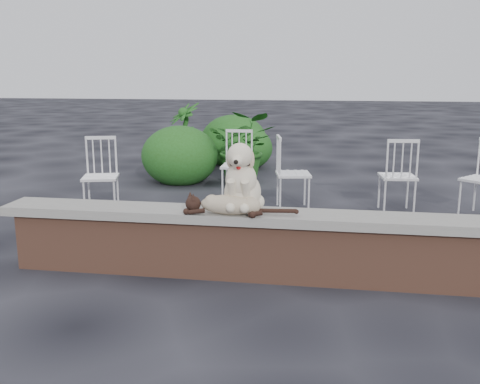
# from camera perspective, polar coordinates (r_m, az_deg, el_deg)

# --- Properties ---
(ground) EXTENTS (60.00, 60.00, 0.00)m
(ground) POSITION_cam_1_polar(r_m,az_deg,el_deg) (4.66, 12.55, -9.41)
(ground) COLOR black
(ground) RESTS_ON ground
(brick_wall) EXTENTS (6.00, 0.30, 0.50)m
(brick_wall) POSITION_cam_1_polar(r_m,az_deg,el_deg) (4.58, 12.70, -6.51)
(brick_wall) COLOR brown
(brick_wall) RESTS_ON ground
(capstone) EXTENTS (6.20, 0.40, 0.08)m
(capstone) POSITION_cam_1_polar(r_m,az_deg,el_deg) (4.49, 12.88, -3.01)
(capstone) COLOR slate
(capstone) RESTS_ON brick_wall
(dog) EXTENTS (0.41, 0.53, 0.60)m
(dog) POSITION_cam_1_polar(r_m,az_deg,el_deg) (4.48, 0.28, 1.76)
(dog) COLOR beige
(dog) RESTS_ON capstone
(cat) EXTENTS (1.11, 0.30, 0.19)m
(cat) POSITION_cam_1_polar(r_m,az_deg,el_deg) (4.40, -1.05, -1.22)
(cat) COLOR tan
(cat) RESTS_ON capstone
(chair_e) EXTENTS (0.65, 0.65, 0.94)m
(chair_e) POSITION_cam_1_polar(r_m,az_deg,el_deg) (6.89, 5.67, 2.06)
(chair_e) COLOR white
(chair_e) RESTS_ON ground
(chair_a) EXTENTS (0.69, 0.69, 0.94)m
(chair_a) POSITION_cam_1_polar(r_m,az_deg,el_deg) (6.87, -14.61, 1.68)
(chair_a) COLOR white
(chair_a) RESTS_ON ground
(chair_b) EXTENTS (0.57, 0.57, 0.94)m
(chair_b) POSITION_cam_1_polar(r_m,az_deg,el_deg) (7.45, -0.29, 2.92)
(chair_b) COLOR white
(chair_b) RESTS_ON ground
(chair_c) EXTENTS (0.61, 0.61, 0.94)m
(chair_c) POSITION_cam_1_polar(r_m,az_deg,el_deg) (6.99, 16.40, 1.75)
(chair_c) COLOR white
(chair_c) RESTS_ON ground
(potted_plant_a) EXTENTS (1.07, 0.94, 1.15)m
(potted_plant_a) POSITION_cam_1_polar(r_m,az_deg,el_deg) (8.47, 0.45, 4.80)
(potted_plant_a) COLOR #1F4C15
(potted_plant_a) RESTS_ON ground
(potted_plant_b) EXTENTS (0.94, 0.94, 1.20)m
(potted_plant_b) POSITION_cam_1_polar(r_m,az_deg,el_deg) (9.69, -5.86, 5.89)
(potted_plant_b) COLOR #1F4C15
(potted_plant_b) RESTS_ON ground
(shrubbery) EXTENTS (1.92, 2.94, 1.00)m
(shrubbery) POSITION_cam_1_polar(r_m,az_deg,el_deg) (9.50, -2.29, 4.72)
(shrubbery) COLOR #1F4C15
(shrubbery) RESTS_ON ground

